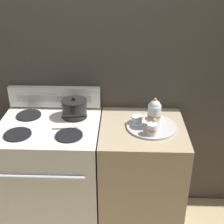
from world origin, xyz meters
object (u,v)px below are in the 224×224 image
Objects in this scene: stove at (53,177)px; saucepan at (74,108)px; teacup_right at (137,120)px; creamer_jug at (152,129)px; teapot at (154,114)px; serving_tray at (151,126)px; teacup_left at (156,115)px.

saucepan is at bearing 37.66° from stove.
creamer_jug reaches higher than teacup_right.
creamer_jug is (-0.02, -0.10, -0.06)m from teapot.
creamer_jug is at bearing -94.02° from serving_tray.
serving_tray is 2.95× the size of teacup_right.
creamer_jug is (0.55, -0.25, -0.02)m from saucepan.
creamer_jug reaches higher than teacup_left.
teapot is 1.86× the size of teacup_right.
teacup_left is at bearing 68.68° from serving_tray.
stove is 0.93m from teacup_left.
teacup_right is at bearing 163.05° from serving_tray.
stove is 0.58m from saucepan.
stove is 7.82× the size of teacup_right.
creamer_jug reaches higher than stove.
teacup_right reaches higher than serving_tray.
serving_tray is (0.74, 0.00, 0.47)m from stove.
teacup_right reaches higher than stove.
teapot reaches higher than saucepan.
creamer_jug is at bearing -101.36° from teapot.
stove is at bearing -142.34° from saucepan.
teacup_right is (-0.11, 0.05, -0.08)m from teapot.
saucepan is at bearing 167.85° from teacup_right.
serving_tray is (0.56, -0.13, -0.07)m from saucepan.
teacup_left and teacup_right have the same top height.
saucepan reaches higher than teacup_right.
saucepan is 0.60m from teacup_left.
teacup_left is at bearing 7.62° from stove.
teacup_left is (0.60, -0.03, -0.04)m from saucepan.
teapot is (0.57, -0.15, 0.04)m from saucepan.
saucepan is 2.41× the size of teacup_left.
teapot reaches higher than creamer_jug.
saucepan is at bearing 166.96° from serving_tray.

